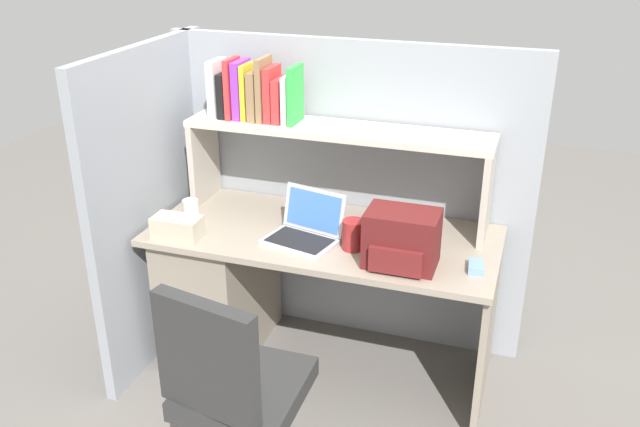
# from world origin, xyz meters

# --- Properties ---
(ground_plane) EXTENTS (8.00, 8.00, 0.00)m
(ground_plane) POSITION_xyz_m (0.00, 0.00, 0.00)
(ground_plane) COLOR slate
(desk) EXTENTS (1.60, 0.70, 0.73)m
(desk) POSITION_xyz_m (-0.39, 0.00, 0.40)
(desk) COLOR gray
(desk) RESTS_ON ground_plane
(cubicle_partition_rear) EXTENTS (1.84, 0.05, 1.55)m
(cubicle_partition_rear) POSITION_xyz_m (0.00, 0.38, 0.78)
(cubicle_partition_rear) COLOR gray
(cubicle_partition_rear) RESTS_ON ground_plane
(cubicle_partition_left) EXTENTS (0.05, 1.06, 1.55)m
(cubicle_partition_left) POSITION_xyz_m (-0.85, -0.05, 0.78)
(cubicle_partition_left) COLOR gray
(cubicle_partition_left) RESTS_ON ground_plane
(overhead_hutch) EXTENTS (1.44, 0.28, 0.45)m
(overhead_hutch) POSITION_xyz_m (0.00, 0.20, 1.08)
(overhead_hutch) COLOR #B3A99C
(overhead_hutch) RESTS_ON desk
(reference_books_on_shelf) EXTENTS (0.43, 0.17, 0.30)m
(reference_books_on_shelf) POSITION_xyz_m (-0.41, 0.20, 1.31)
(reference_books_on_shelf) COLOR white
(reference_books_on_shelf) RESTS_ON overhead_hutch
(laptop) EXTENTS (0.36, 0.32, 0.22)m
(laptop) POSITION_xyz_m (-0.05, -0.09, 0.78)
(laptop) COLOR #B7BABF
(laptop) RESTS_ON desk
(backpack) EXTENTS (0.30, 0.23, 0.24)m
(backpack) POSITION_xyz_m (0.40, -0.19, 0.85)
(backpack) COLOR #591919
(backpack) RESTS_ON desk
(computer_mouse) EXTENTS (0.07, 0.11, 0.03)m
(computer_mouse) POSITION_xyz_m (0.71, -0.13, 0.75)
(computer_mouse) COLOR #7299C6
(computer_mouse) RESTS_ON desk
(paper_cup) EXTENTS (0.08, 0.08, 0.10)m
(paper_cup) POSITION_xyz_m (-0.65, -0.06, 0.78)
(paper_cup) COLOR white
(paper_cup) RESTS_ON desk
(tissue_box) EXTENTS (0.22, 0.12, 0.10)m
(tissue_box) POSITION_xyz_m (-0.61, -0.25, 0.78)
(tissue_box) COLOR #BFB299
(tissue_box) RESTS_ON desk
(snack_canister) EXTENTS (0.10, 0.10, 0.14)m
(snack_canister) POSITION_xyz_m (0.17, -0.11, 0.80)
(snack_canister) COLOR maroon
(snack_canister) RESTS_ON desk
(office_chair) EXTENTS (0.52, 0.53, 0.93)m
(office_chair) POSITION_xyz_m (-0.05, -0.87, 0.39)
(office_chair) COLOR black
(office_chair) RESTS_ON ground_plane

